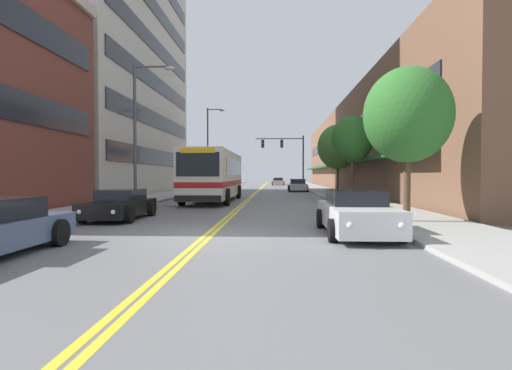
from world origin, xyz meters
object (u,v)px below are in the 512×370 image
at_px(car_silver_parked_right_mid, 298,185).
at_px(traffic_signal_mast, 287,151).
at_px(car_beige_moving_lead, 278,182).
at_px(fire_hydrant, 364,203).
at_px(street_tree_right_mid, 353,139).
at_px(street_lamp_left_far, 210,143).
at_px(street_tree_right_near, 408,115).
at_px(street_tree_right_far, 338,147).
at_px(street_lamp_left_near, 141,123).
at_px(city_bus, 215,174).
at_px(car_white_parked_right_foreground, 356,214).
at_px(car_navy_parked_left_near, 214,187).
at_px(car_black_parked_left_far, 120,205).

xyz_separation_m(car_silver_parked_right_mid, traffic_signal_mast, (-1.06, 4.08, 3.92)).
height_order(car_beige_moving_lead, fire_hydrant, car_beige_moving_lead).
bearing_deg(street_tree_right_mid, street_lamp_left_far, 130.52).
relative_size(car_beige_moving_lead, street_tree_right_near, 0.77).
distance_m(traffic_signal_mast, street_tree_right_near, 32.90).
height_order(car_silver_parked_right_mid, street_tree_right_far, street_tree_right_far).
xyz_separation_m(street_lamp_left_near, street_tree_right_near, (11.65, -5.79, -0.56)).
distance_m(city_bus, car_white_parked_right_foreground, 16.24).
height_order(street_tree_right_near, street_tree_right_mid, street_tree_right_mid).
height_order(car_navy_parked_left_near, car_white_parked_right_foreground, car_white_parked_right_foreground).
height_order(city_bus, street_tree_right_near, street_tree_right_near).
distance_m(street_lamp_left_far, street_tree_right_far, 14.05).
distance_m(car_white_parked_right_foreground, street_tree_right_mid, 16.60).
bearing_deg(street_tree_right_far, street_tree_right_near, -92.36).
distance_m(car_beige_moving_lead, street_tree_right_far, 34.03).
height_order(car_silver_parked_right_mid, car_beige_moving_lead, car_silver_parked_right_mid).
bearing_deg(street_tree_right_mid, traffic_signal_mast, 101.72).
height_order(car_beige_moving_lead, street_lamp_left_near, street_lamp_left_near).
bearing_deg(fire_hydrant, car_beige_moving_lead, 93.96).
bearing_deg(car_black_parked_left_far, car_silver_parked_right_mid, 72.67).
relative_size(car_black_parked_left_far, car_silver_parked_right_mid, 0.89).
relative_size(car_black_parked_left_far, street_tree_right_far, 0.69).
bearing_deg(street_lamp_left_near, fire_hydrant, -10.73).
bearing_deg(car_white_parked_right_foreground, car_silver_parked_right_mid, 90.06).
bearing_deg(street_tree_right_near, car_beige_moving_lead, 94.43).
relative_size(city_bus, street_lamp_left_near, 1.59).
bearing_deg(street_tree_right_mid, street_tree_right_near, -92.62).
height_order(traffic_signal_mast, street_lamp_left_near, street_lamp_left_near).
relative_size(city_bus, car_white_parked_right_foreground, 2.50).
relative_size(city_bus, street_tree_right_mid, 2.07).
relative_size(car_black_parked_left_far, fire_hydrant, 5.53).
xyz_separation_m(car_silver_parked_right_mid, street_lamp_left_near, (-9.32, -22.85, 3.84)).
xyz_separation_m(street_tree_right_far, fire_hydrant, (-1.61, -18.09, -3.79)).
xyz_separation_m(city_bus, fire_hydrant, (8.09, -8.61, -1.34)).
distance_m(city_bus, car_black_parked_left_far, 11.48).
xyz_separation_m(city_bus, car_navy_parked_left_near, (-2.15, 13.50, -1.30)).
height_order(car_black_parked_left_far, street_tree_right_near, street_tree_right_near).
bearing_deg(street_lamp_left_far, traffic_signal_mast, 30.01).
height_order(car_navy_parked_left_near, street_tree_right_mid, street_tree_right_mid).
distance_m(street_tree_right_mid, street_tree_right_far, 8.38).
bearing_deg(car_beige_moving_lead, car_silver_parked_right_mid, -85.80).
distance_m(traffic_signal_mast, street_lamp_left_near, 28.16).
bearing_deg(street_lamp_left_near, car_beige_moving_lead, 81.52).
bearing_deg(street_tree_right_far, city_bus, -135.65).
distance_m(traffic_signal_mast, street_tree_right_far, 11.72).
height_order(street_lamp_left_near, street_tree_right_near, street_lamp_left_near).
relative_size(city_bus, street_tree_right_far, 1.92).
height_order(car_navy_parked_left_near, car_silver_parked_right_mid, car_silver_parked_right_mid).
distance_m(car_white_parked_right_foreground, street_lamp_left_near, 13.08).
xyz_separation_m(car_white_parked_right_foreground, street_tree_right_near, (2.30, 2.50, 3.28)).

